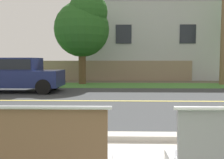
% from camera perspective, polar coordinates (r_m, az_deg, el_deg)
% --- Properties ---
extents(ground_plane, '(140.00, 140.00, 0.00)m').
position_cam_1_polar(ground_plane, '(10.04, 2.77, -3.67)').
color(ground_plane, '#665B4C').
extents(curb_edge, '(44.00, 0.30, 0.11)m').
position_cam_1_polar(curb_edge, '(4.51, 4.43, -13.25)').
color(curb_edge, '#ADA89E').
rests_on(curb_edge, ground_plane).
extents(street_asphalt, '(52.00, 8.00, 0.01)m').
position_cam_1_polar(street_asphalt, '(8.56, 2.99, -5.07)').
color(street_asphalt, '#383A3D').
rests_on(street_asphalt, ground_plane).
extents(road_centre_line, '(48.00, 0.14, 0.01)m').
position_cam_1_polar(road_centre_line, '(8.56, 2.99, -5.04)').
color(road_centre_line, '#E0CC4C').
rests_on(road_centre_line, ground_plane).
extents(far_verge_grass, '(48.00, 2.80, 0.02)m').
position_cam_1_polar(far_verge_grass, '(13.85, 2.41, -1.37)').
color(far_verge_grass, '#478438').
rests_on(far_verge_grass, ground_plane).
extents(bench_left, '(2.07, 0.48, 1.01)m').
position_cam_1_polar(bench_left, '(2.77, -22.81, -16.18)').
color(bench_left, '#9EA0A8').
rests_on(bench_left, ground_plane).
extents(car_navy_near, '(4.30, 1.86, 1.54)m').
position_cam_1_polar(car_navy_near, '(11.83, -22.06, 1.40)').
color(car_navy_near, navy).
rests_on(car_navy_near, ground_plane).
extents(shade_tree_left, '(3.26, 3.26, 5.38)m').
position_cam_1_polar(shade_tree_left, '(14.81, -6.71, 12.50)').
color(shade_tree_left, brown).
rests_on(shade_tree_left, ground_plane).
extents(garden_wall, '(13.00, 0.36, 1.40)m').
position_cam_1_polar(garden_wall, '(17.18, -3.20, 2.09)').
color(garden_wall, gray).
rests_on(garden_wall, ground_plane).
extents(house_across_street, '(10.63, 6.91, 6.48)m').
position_cam_1_polar(house_across_street, '(20.56, 8.80, 9.65)').
color(house_across_street, '#B7BCC1').
rests_on(house_across_street, ground_plane).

